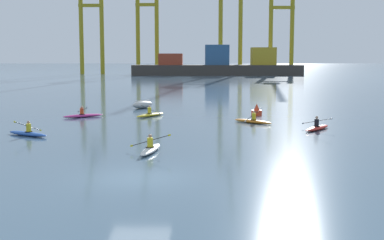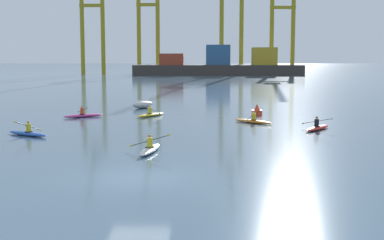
# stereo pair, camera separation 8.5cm
# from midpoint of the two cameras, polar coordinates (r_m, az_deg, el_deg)

# --- Properties ---
(ground_plane) EXTENTS (800.00, 800.00, 0.00)m
(ground_plane) POSITION_cam_midpoint_polar(r_m,az_deg,el_deg) (21.41, -5.77, -6.34)
(ground_plane) COLOR #425B70
(container_barge) EXTENTS (45.77, 8.58, 8.21)m
(container_barge) POSITION_cam_midpoint_polar(r_m,az_deg,el_deg) (142.45, 3.07, 5.96)
(container_barge) COLOR #38332D
(container_barge) RESTS_ON ground
(gantry_crane_west) EXTENTS (7.14, 17.44, 35.30)m
(gantry_crane_west) POSITION_cam_midpoint_polar(r_m,az_deg,el_deg) (153.56, -10.91, 11.06)
(gantry_crane_west) COLOR olive
(gantry_crane_west) RESTS_ON ground
(gantry_crane_west_mid) EXTENTS (6.75, 21.19, 34.02)m
(gantry_crane_west_mid) POSITION_cam_midpoint_polar(r_m,az_deg,el_deg) (154.41, -4.85, 11.27)
(gantry_crane_west_mid) COLOR olive
(gantry_crane_west_mid) RESTS_ON ground
(gantry_crane_east_mid) EXTENTS (6.87, 19.22, 38.29)m
(gantry_crane_east_mid) POSITION_cam_midpoint_polar(r_m,az_deg,el_deg) (150.61, 4.40, 12.16)
(gantry_crane_east_mid) COLOR olive
(gantry_crane_east_mid) RESTS_ON ground
(gantry_crane_east) EXTENTS (7.29, 17.83, 33.70)m
(gantry_crane_east) POSITION_cam_midpoint_polar(r_m,az_deg,el_deg) (152.80, 9.96, 10.93)
(gantry_crane_east) COLOR olive
(gantry_crane_east) RESTS_ON ground
(capsized_dinghy) EXTENTS (2.40, 2.76, 0.76)m
(capsized_dinghy) POSITION_cam_midpoint_polar(r_m,az_deg,el_deg) (50.41, -5.36, 1.70)
(capsized_dinghy) COLOR beige
(capsized_dinghy) RESTS_ON ground
(channel_buoy) EXTENTS (0.90, 0.90, 1.00)m
(channel_buoy) POSITION_cam_midpoint_polar(r_m,az_deg,el_deg) (44.21, 7.18, 0.96)
(channel_buoy) COLOR red
(channel_buoy) RESTS_ON ground
(kayak_magenta) EXTENTS (3.18, 2.34, 0.95)m
(kayak_magenta) POSITION_cam_midpoint_polar(r_m,az_deg,el_deg) (43.44, -11.79, 0.52)
(kayak_magenta) COLOR #C13384
(kayak_magenta) RESTS_ON ground
(kayak_yellow) EXTENTS (2.41, 3.15, 0.98)m
(kayak_yellow) POSITION_cam_midpoint_polar(r_m,az_deg,el_deg) (43.27, -4.52, 0.62)
(kayak_yellow) COLOR yellow
(kayak_yellow) RESTS_ON ground
(kayak_blue) EXTENTS (3.20, 2.31, 1.06)m
(kayak_blue) POSITION_cam_midpoint_polar(r_m,az_deg,el_deg) (34.11, -17.49, -1.37)
(kayak_blue) COLOR #2856B2
(kayak_blue) RESTS_ON ground
(kayak_red) EXTENTS (2.51, 3.08, 0.95)m
(kayak_red) POSITION_cam_midpoint_polar(r_m,az_deg,el_deg) (36.10, 13.62, -0.80)
(kayak_red) COLOR red
(kayak_red) RESTS_ON ground
(kayak_white) EXTENTS (2.19, 3.45, 0.99)m
(kayak_white) POSITION_cam_midpoint_polar(r_m,az_deg,el_deg) (27.06, -4.52, -3.16)
(kayak_white) COLOR silver
(kayak_white) RESTS_ON ground
(kayak_orange) EXTENTS (2.89, 2.77, 1.07)m
(kayak_orange) POSITION_cam_midpoint_polar(r_m,az_deg,el_deg) (39.02, 6.76, -0.09)
(kayak_orange) COLOR orange
(kayak_orange) RESTS_ON ground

